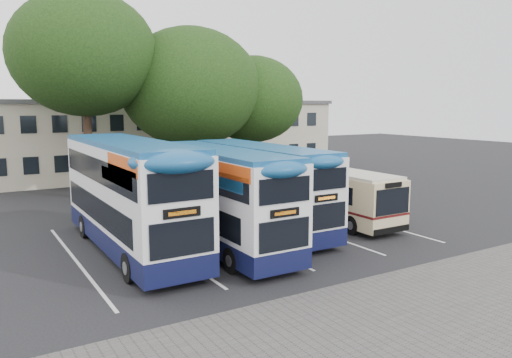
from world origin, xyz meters
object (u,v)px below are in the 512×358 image
at_px(tree_left, 84,54).
at_px(bus_single, 327,190).
at_px(tree_mid, 190,87).
at_px(bus_dd_mid, 217,193).
at_px(bus_dd_left, 129,191).
at_px(bus_dd_right, 260,184).
at_px(tree_right, 253,99).
at_px(lamp_post, 254,114).

xyz_separation_m(tree_left, bus_single, (9.09, -11.97, -7.34)).
relative_size(tree_mid, bus_dd_mid, 1.12).
height_order(bus_dd_left, bus_dd_right, bus_dd_left).
relative_size(tree_mid, tree_right, 1.17).
distance_m(bus_dd_left, bus_dd_mid, 3.49).
height_order(tree_mid, tree_right, tree_mid).
height_order(tree_right, bus_single, tree_right).
bearing_deg(tree_right, lamp_post, 57.10).
height_order(tree_mid, bus_dd_left, tree_mid).
xyz_separation_m(lamp_post, bus_dd_left, (-14.54, -14.66, -2.63)).
distance_m(tree_left, bus_dd_left, 13.94).
xyz_separation_m(tree_mid, tree_right, (4.97, 0.23, -0.77)).
relative_size(tree_left, tree_mid, 1.15).
xyz_separation_m(lamp_post, tree_left, (-13.30, -2.33, 3.75)).
distance_m(lamp_post, bus_dd_left, 20.82).
distance_m(tree_right, bus_single, 13.01).
bearing_deg(tree_right, bus_single, -102.48).
bearing_deg(lamp_post, bus_dd_left, -134.77).
xyz_separation_m(tree_right, bus_dd_mid, (-9.71, -13.47, -3.96)).
relative_size(tree_mid, bus_dd_right, 1.14).
bearing_deg(tree_left, bus_single, -52.78).
bearing_deg(lamp_post, bus_single, -106.41).
relative_size(bus_dd_left, bus_dd_mid, 1.09).
bearing_deg(bus_dd_left, bus_dd_mid, -21.24).
height_order(tree_right, bus_dd_mid, tree_right).
distance_m(bus_dd_mid, bus_single, 7.31).
distance_m(tree_right, bus_dd_right, 14.34).
bearing_deg(bus_dd_right, bus_dd_left, -178.22).
bearing_deg(bus_single, tree_mid, 101.44).
bearing_deg(tree_right, bus_dd_mid, -125.79).
bearing_deg(bus_single, bus_dd_right, -177.60).
bearing_deg(tree_left, tree_mid, -3.04).
height_order(bus_dd_left, bus_single, bus_dd_left).
bearing_deg(tree_left, lamp_post, 9.93).
bearing_deg(lamp_post, bus_dd_mid, -125.36).
relative_size(bus_dd_mid, bus_single, 1.10).
xyz_separation_m(tree_left, bus_dd_mid, (2.00, -13.60, -6.59)).
bearing_deg(tree_left, bus_dd_mid, -81.62).
bearing_deg(bus_dd_left, bus_dd_right, 1.78).
bearing_deg(bus_dd_left, lamp_post, 45.23).
xyz_separation_m(lamp_post, tree_mid, (-6.56, -2.69, 1.89)).
xyz_separation_m(bus_dd_left, bus_single, (10.33, 0.37, -0.96)).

